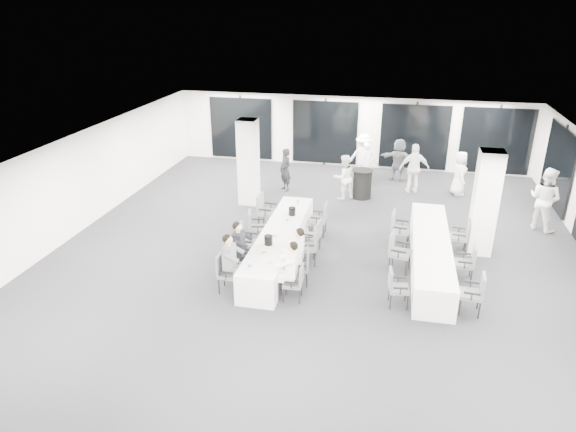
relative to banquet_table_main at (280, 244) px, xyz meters
name	(u,v)px	position (x,y,z in m)	size (l,w,h in m)	color
room	(357,193)	(1.82, 1.53, 1.01)	(14.04, 16.04, 2.84)	#27272C
column_left	(248,162)	(-1.87, 3.62, 1.02)	(0.60, 0.60, 2.80)	white
column_right	(485,203)	(5.13, 1.42, 1.02)	(0.60, 0.60, 2.80)	white
banquet_table_main	(280,244)	(0.00, 0.00, 0.00)	(0.90, 5.00, 0.75)	silver
banquet_table_side	(430,253)	(3.83, 0.28, 0.00)	(0.90, 5.00, 0.75)	silver
cocktail_table	(362,184)	(1.75, 4.88, 0.13)	(0.71, 0.71, 0.99)	black
chair_main_left_near	(226,270)	(-0.83, -1.90, 0.15)	(0.47, 0.53, 0.93)	#505258
chair_main_left_second	(235,255)	(-0.83, -1.16, 0.17)	(0.59, 0.62, 0.96)	#505258
chair_main_left_mid	(245,240)	(-0.84, -0.34, 0.20)	(0.51, 0.57, 1.00)	#505258
chair_main_left_fourth	(255,226)	(-0.83, 0.62, 0.18)	(0.59, 0.62, 0.97)	#505258
chair_main_left_far	(265,209)	(-0.84, 1.76, 0.22)	(0.56, 0.62, 1.04)	#505258
chair_main_right_near	(296,281)	(0.82, -1.95, 0.11)	(0.45, 0.50, 0.86)	#505258
chair_main_right_second	(302,264)	(0.83, -1.21, 0.14)	(0.52, 0.56, 0.89)	#505258
chair_main_right_mid	(310,244)	(0.83, -0.17, 0.17)	(0.58, 0.60, 0.95)	#505258
chair_main_right_fourth	(314,234)	(0.83, 0.49, 0.14)	(0.51, 0.55, 0.91)	#505258
chair_main_right_far	(321,217)	(0.83, 1.59, 0.17)	(0.49, 0.55, 0.96)	#505258
chair_side_left_near	(396,285)	(3.00, -1.71, 0.12)	(0.49, 0.53, 0.87)	#505258
chair_side_left_mid	(397,249)	(2.99, -0.07, 0.19)	(0.59, 0.62, 1.00)	#505258
chair_side_left_far	(398,227)	(2.99, 1.35, 0.19)	(0.54, 0.59, 0.99)	#505258
chair_side_right_near	(475,291)	(4.66, -1.67, 0.16)	(0.50, 0.55, 0.93)	#505258
chair_side_right_mid	(468,261)	(4.65, -0.23, 0.14)	(0.48, 0.53, 0.90)	#505258
chair_side_right_far	(462,234)	(4.66, 1.27, 0.16)	(0.51, 0.55, 0.93)	#505258
seated_guest_a	(232,260)	(-0.67, -1.90, 0.44)	(0.50, 0.38, 1.44)	#5C5E64
seated_guest_b	(241,246)	(-0.67, -1.18, 0.44)	(0.50, 0.38, 1.44)	black
seated_guest_c	(289,267)	(0.67, -1.95, 0.44)	(0.50, 0.38, 1.44)	white
seated_guest_d	(296,252)	(0.67, -1.23, 0.44)	(0.50, 0.38, 1.44)	white
standing_guest_a	(367,161)	(1.79, 6.42, 0.49)	(0.63, 0.51, 1.73)	white
standing_guest_b	(344,174)	(1.13, 4.65, 0.49)	(0.84, 0.51, 1.74)	white
standing_guest_c	(364,154)	(1.61, 6.98, 0.59)	(1.25, 0.64, 1.93)	white
standing_guest_d	(415,165)	(3.45, 5.81, 0.61)	(1.16, 0.65, 1.97)	white
standing_guest_e	(460,170)	(4.97, 5.94, 0.48)	(0.83, 0.50, 1.71)	white
standing_guest_f	(399,157)	(2.91, 7.03, 0.53)	(1.65, 0.64, 1.80)	#5C5E64
standing_guest_g	(285,167)	(-0.96, 5.07, 0.48)	(0.62, 0.50, 1.71)	black
standing_guest_h	(546,195)	(7.10, 3.39, 0.69)	(1.02, 0.62, 2.12)	white
ice_bucket_near	(268,240)	(-0.09, -0.83, 0.49)	(0.21, 0.21, 0.23)	black
ice_bucket_far	(292,211)	(0.10, 1.11, 0.49)	(0.19, 0.19, 0.22)	black
water_bottle_a	(250,264)	(-0.19, -2.11, 0.49)	(0.08, 0.08, 0.24)	silver
water_bottle_b	(287,219)	(0.07, 0.60, 0.48)	(0.07, 0.07, 0.21)	silver
water_bottle_c	(298,201)	(0.09, 1.97, 0.48)	(0.07, 0.07, 0.21)	silver
plate_a	(264,253)	(-0.08, -1.30, 0.39)	(0.21, 0.21, 0.03)	white
plate_b	(270,262)	(0.18, -1.74, 0.39)	(0.20, 0.20, 0.03)	white
plate_c	(275,236)	(-0.04, -0.35, 0.39)	(0.19, 0.19, 0.03)	white
wine_glass	(270,262)	(0.23, -1.95, 0.51)	(0.07, 0.07, 0.18)	silver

